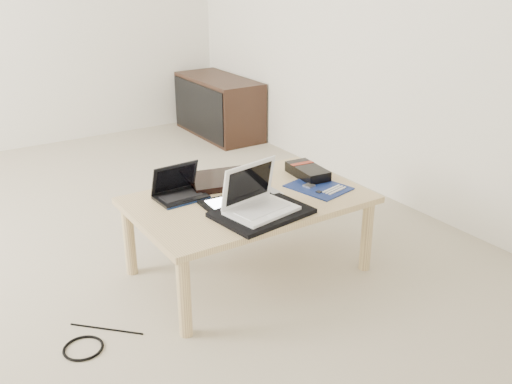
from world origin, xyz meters
TOP-DOWN VIEW (x-y plane):
  - ground at (0.00, 0.00)m, footprint 4.00×4.00m
  - coffee_table at (0.73, -0.69)m, footprint 1.10×0.70m
  - media_cabinet at (1.77, 1.45)m, footprint 0.41×0.90m
  - book at (0.71, -0.46)m, footprint 0.36×0.32m
  - netbook at (0.46, -0.51)m, footprint 0.24×0.18m
  - tablet at (0.62, -0.73)m, footprint 0.28×0.22m
  - remote at (0.84, -0.67)m, footprint 0.06×0.23m
  - neoprene_sleeve at (0.68, -0.89)m, footprint 0.44×0.35m
  - white_laptop at (0.66, -0.87)m, footprint 0.33×0.26m
  - motherboard at (1.09, -0.78)m, footprint 0.28×0.32m
  - gpu_box at (1.14, -0.62)m, footprint 0.15×0.27m
  - cable_coil at (0.61, -0.75)m, footprint 0.13×0.13m
  - floor_cable_coil at (-0.16, -0.85)m, footprint 0.21×0.21m
  - floor_cable_trail at (-0.04, -0.78)m, footprint 0.24×0.24m

SIDE VIEW (x-z plane):
  - ground at x=0.00m, z-range 0.00..0.00m
  - floor_cable_trail at x=-0.04m, z-range 0.00..0.01m
  - floor_cable_coil at x=-0.16m, z-range 0.00..0.01m
  - media_cabinet at x=1.77m, z-range 0.00..0.50m
  - coffee_table at x=0.73m, z-range 0.15..0.55m
  - motherboard at x=1.09m, z-range 0.40..0.41m
  - cable_coil at x=0.61m, z-range 0.40..0.41m
  - tablet at x=0.62m, z-range 0.40..0.41m
  - neoprene_sleeve at x=0.68m, z-range 0.40..0.42m
  - remote at x=0.84m, z-range 0.40..0.42m
  - book at x=0.71m, z-range 0.40..0.43m
  - gpu_box at x=1.14m, z-range 0.40..0.46m
  - netbook at x=0.46m, z-range 0.35..0.52m
  - white_laptop at x=0.66m, z-range 0.36..0.57m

